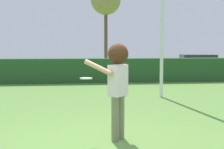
% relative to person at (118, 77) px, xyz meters
% --- Properties ---
extents(ground_plane, '(60.00, 60.00, 0.00)m').
position_rel_person_xyz_m(ground_plane, '(-0.30, -0.30, -1.19)').
color(ground_plane, '#608D3F').
extents(person, '(0.84, 0.46, 1.81)m').
position_rel_person_xyz_m(person, '(0.00, 0.00, 0.00)').
color(person, '#747657').
rests_on(person, ground).
extents(frisbee, '(0.24, 0.24, 0.03)m').
position_rel_person_xyz_m(frisbee, '(-0.58, 0.20, -0.04)').
color(frisbee, white).
extents(hedge_row, '(25.32, 0.90, 1.18)m').
position_rel_person_xyz_m(hedge_row, '(-0.30, 9.65, -0.60)').
color(hedge_row, '#265228').
rests_on(hedge_row, ground).
extents(parked_car_blue, '(4.37, 2.20, 1.25)m').
position_rel_person_xyz_m(parked_car_blue, '(7.36, 14.37, -0.51)').
color(parked_car_blue, '#263FA5').
rests_on(parked_car_blue, ground).
extents(bare_elm_tree, '(2.20, 2.20, 6.31)m').
position_rel_person_xyz_m(bare_elm_tree, '(1.37, 17.14, 3.94)').
color(bare_elm_tree, brown).
rests_on(bare_elm_tree, ground).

